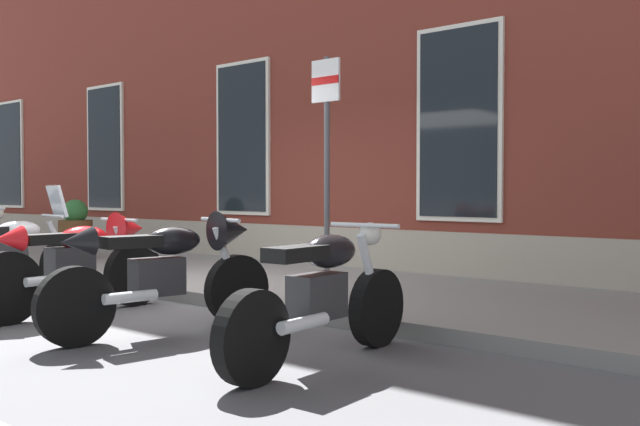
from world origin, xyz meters
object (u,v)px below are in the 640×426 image
object	(u,v)px
motorcycle_red_sport	(82,259)
motorcycle_black_sport	(171,267)
motorcycle_silver_touring	(0,250)
parking_sign	(326,142)
motorcycle_black_naked	(324,296)
barrel_planter	(75,232)

from	to	relation	value
motorcycle_red_sport	motorcycle_black_sport	xyz separation A→B (m)	(1.45, -0.02, 0.02)
motorcycle_silver_touring	parking_sign	xyz separation A→B (m)	(3.45, 1.80, 1.20)
motorcycle_silver_touring	motorcycle_black_naked	bearing A→B (deg)	-0.49
motorcycle_silver_touring	barrel_planter	xyz separation A→B (m)	(-2.33, 2.35, 0.01)
motorcycle_black_sport	motorcycle_black_naked	bearing A→B (deg)	0.48
barrel_planter	motorcycle_silver_touring	bearing A→B (deg)	-45.29
parking_sign	barrel_planter	bearing A→B (deg)	174.58
motorcycle_silver_touring	motorcycle_red_sport	distance (m)	1.79
motorcycle_red_sport	barrel_planter	size ratio (longest dim) A/B	2.16
motorcycle_black_naked	parking_sign	world-z (taller)	parking_sign
motorcycle_black_sport	parking_sign	world-z (taller)	parking_sign
motorcycle_silver_touring	motorcycle_red_sport	xyz separation A→B (m)	(1.79, -0.04, 0.01)
motorcycle_black_sport	motorcycle_red_sport	bearing A→B (deg)	179.16
parking_sign	barrel_planter	world-z (taller)	parking_sign
motorcycle_red_sport	motorcycle_black_sport	size ratio (longest dim) A/B	0.96
barrel_planter	motorcycle_black_sport	bearing A→B (deg)	-23.37
motorcycle_black_sport	barrel_planter	xyz separation A→B (m)	(-5.57, 2.41, -0.01)
motorcycle_silver_touring	motorcycle_black_sport	xyz separation A→B (m)	(3.24, -0.06, 0.03)
motorcycle_silver_touring	parking_sign	size ratio (longest dim) A/B	0.81
motorcycle_silver_touring	motorcycle_black_sport	distance (m)	3.24
motorcycle_black_sport	motorcycle_black_naked	size ratio (longest dim) A/B	1.05
motorcycle_silver_touring	barrel_planter	size ratio (longest dim) A/B	2.12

